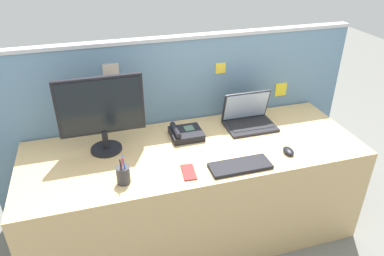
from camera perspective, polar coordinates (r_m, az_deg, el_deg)
The scene contains 10 objects.
ground_plane at distance 2.78m, azimuth 0.30°, elevation -15.60°, with size 10.00×10.00×0.00m, color slate.
desk at distance 2.54m, azimuth 0.32°, elevation -9.92°, with size 2.17×0.78×0.71m, color tan.
cubicle_divider at distance 2.72m, azimuth -2.28°, elevation 0.70°, with size 2.64×0.08×1.32m.
desktop_monitor at distance 2.25m, azimuth -14.07°, elevation 2.74°, with size 0.52×0.20×0.49m.
laptop at distance 2.60m, azimuth 8.82°, elevation 1.67°, with size 0.34×0.25×0.24m.
desk_phone at distance 2.44m, azimuth -1.08°, elevation -0.84°, with size 0.21×0.20×0.08m.
keyboard_main at distance 2.17m, azimuth 7.58°, elevation -5.92°, with size 0.37×0.14×0.02m, color black.
computer_mouse_right_hand at distance 2.35m, azimuth 14.92°, elevation -3.50°, with size 0.06×0.10×0.03m, color black.
pen_cup at distance 2.04m, azimuth -10.75°, elevation -7.23°, with size 0.07×0.07×0.18m.
cell_phone_red_case at distance 2.11m, azimuth -0.53°, elevation -6.95°, with size 0.07×0.15×0.01m, color #B22323.
Camera 1 is at (-0.57, -1.88, 1.97)m, focal length 33.97 mm.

